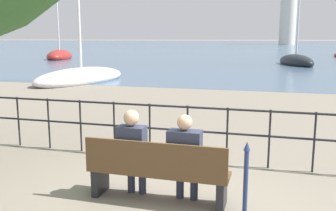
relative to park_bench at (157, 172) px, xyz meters
name	(u,v)px	position (x,y,z in m)	size (l,w,h in m)	color
ground_plane	(158,200)	(0.00, 0.07, -0.44)	(1000.00, 1000.00, 0.00)	gray
harbor_water	(273,43)	(0.00, 161.72, -0.44)	(600.00, 300.00, 0.01)	#47607A
park_bench	(157,172)	(0.00, 0.00, 0.00)	(2.00, 0.45, 0.90)	brown
seated_person_left	(133,150)	(-0.38, 0.08, 0.26)	(0.39, 0.35, 1.28)	#2D3347
seated_person_right	(185,155)	(0.38, 0.08, 0.25)	(0.46, 0.35, 1.26)	#2D3347
promenade_railing	(187,125)	(0.00, 1.86, 0.25)	(10.32, 0.04, 1.05)	black
closed_umbrella	(246,174)	(1.21, -0.02, 0.10)	(0.09, 0.09, 0.97)	navy
sailboat_0	(81,76)	(-8.24, 12.79, -0.15)	(3.58, 6.70, 11.90)	silver
sailboat_1	(296,62)	(3.14, 28.94, -0.15)	(3.67, 6.21, 7.06)	black
sailboat_4	(60,56)	(-21.26, 31.59, -0.09)	(4.47, 6.82, 12.45)	maroon
harbor_lighthouse	(288,13)	(4.66, 128.66, 10.00)	(5.27, 5.27, 22.45)	silver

